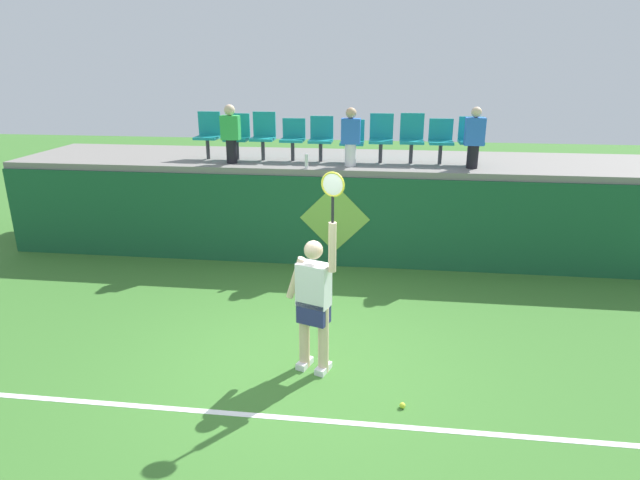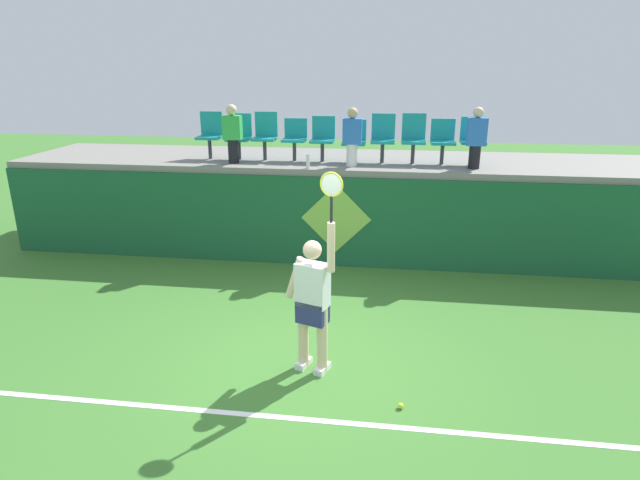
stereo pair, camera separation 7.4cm
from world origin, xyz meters
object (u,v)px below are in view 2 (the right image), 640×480
at_px(tennis_player, 313,299).
at_px(stadium_chair_2, 265,134).
at_px(tennis_ball, 401,406).
at_px(stadium_chair_1, 240,134).
at_px(stadium_chair_0, 210,133).
at_px(stadium_chair_6, 383,136).
at_px(stadium_chair_3, 295,137).
at_px(stadium_chair_9, 473,138).
at_px(stadium_chair_4, 323,136).
at_px(stadium_chair_5, 354,139).
at_px(spectator_0, 476,137).
at_px(spectator_2, 352,136).
at_px(stadium_chair_7, 414,136).
at_px(water_bottle, 308,161).
at_px(spectator_1, 233,133).
at_px(stadium_chair_8, 443,139).

bearing_deg(tennis_player, stadium_chair_2, 109.55).
bearing_deg(tennis_ball, stadium_chair_1, 121.67).
distance_m(stadium_chair_0, stadium_chair_6, 3.36).
bearing_deg(stadium_chair_1, stadium_chair_3, -0.49).
distance_m(stadium_chair_0, stadium_chair_9, 4.99).
distance_m(stadium_chair_4, stadium_chair_5, 0.60).
xyz_separation_m(tennis_ball, spectator_0, (1.24, 4.72, 2.31)).
bearing_deg(stadium_chair_5, spectator_2, -90.00).
bearing_deg(spectator_2, stadium_chair_9, 11.97).
bearing_deg(stadium_chair_7, spectator_2, -157.01).
xyz_separation_m(stadium_chair_0, stadium_chair_6, (3.36, 0.00, -0.01)).
distance_m(tennis_player, spectator_2, 4.24).
bearing_deg(tennis_ball, stadium_chair_0, 126.18).
height_order(stadium_chair_9, spectator_2, spectator_2).
height_order(water_bottle, spectator_2, spectator_2).
relative_size(stadium_chair_0, stadium_chair_7, 0.98).
distance_m(stadium_chair_1, stadium_chair_4, 1.63).
xyz_separation_m(stadium_chair_0, spectator_1, (0.59, -0.46, 0.07)).
relative_size(stadium_chair_1, stadium_chair_2, 0.96).
relative_size(stadium_chair_1, stadium_chair_5, 1.11).
bearing_deg(stadium_chair_4, stadium_chair_8, -0.10).
bearing_deg(stadium_chair_4, stadium_chair_0, 179.92).
height_order(tennis_ball, spectator_2, spectator_2).
distance_m(stadium_chair_2, stadium_chair_3, 0.58).
bearing_deg(spectator_2, stadium_chair_0, 170.58).
relative_size(stadium_chair_1, stadium_chair_8, 1.06).
bearing_deg(stadium_chair_3, spectator_0, -6.94).
bearing_deg(water_bottle, stadium_chair_0, 158.57).
bearing_deg(stadium_chair_1, stadium_chair_9, -0.05).
bearing_deg(spectator_2, stadium_chair_7, 22.99).
bearing_deg(stadium_chair_3, stadium_chair_9, 0.09).
bearing_deg(stadium_chair_7, tennis_player, -105.41).
xyz_separation_m(tennis_ball, stadium_chair_9, (1.24, 5.13, 2.24)).
bearing_deg(stadium_chair_5, stadium_chair_6, 0.79).
relative_size(stadium_chair_1, spectator_0, 0.81).
bearing_deg(stadium_chair_8, stadium_chair_5, 179.96).
bearing_deg(stadium_chair_9, stadium_chair_2, 179.91).
distance_m(stadium_chair_3, stadium_chair_8, 2.78).
relative_size(tennis_ball, stadium_chair_2, 0.07).
distance_m(water_bottle, stadium_chair_6, 1.57).
height_order(water_bottle, stadium_chair_3, stadium_chair_3).
xyz_separation_m(stadium_chair_3, stadium_chair_5, (1.13, 0.00, -0.02)).
xyz_separation_m(stadium_chair_4, spectator_2, (0.59, -0.46, 0.08)).
relative_size(stadium_chair_0, stadium_chair_6, 1.00).
relative_size(stadium_chair_1, stadium_chair_9, 1.01).
height_order(stadium_chair_5, stadium_chair_6, stadium_chair_6).
relative_size(water_bottle, stadium_chair_5, 0.33).
distance_m(water_bottle, stadium_chair_3, 0.94).
xyz_separation_m(stadium_chair_5, stadium_chair_9, (2.18, 0.00, 0.06)).
bearing_deg(stadium_chair_7, stadium_chair_6, -179.92).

